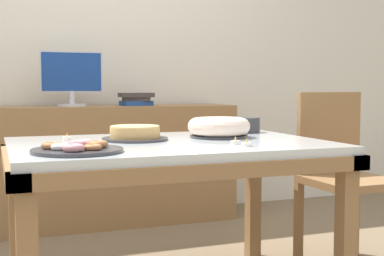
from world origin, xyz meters
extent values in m
cube|color=silver|center=(0.00, 1.77, 1.30)|extent=(8.00, 0.10, 2.60)
cube|color=silver|center=(0.00, 0.00, 0.71)|extent=(1.37, 0.94, 0.04)
cube|color=olive|center=(0.00, -0.45, 0.66)|extent=(1.40, 0.08, 0.06)
cube|color=olive|center=(0.00, 0.45, 0.66)|extent=(1.40, 0.08, 0.06)
cube|color=olive|center=(-0.66, 0.00, 0.66)|extent=(0.08, 0.98, 0.06)
cube|color=olive|center=(0.66, 0.00, 0.66)|extent=(0.08, 0.98, 0.06)
cube|color=olive|center=(0.64, -0.43, 0.33)|extent=(0.07, 0.07, 0.67)
cube|color=olive|center=(-0.64, 0.43, 0.33)|extent=(0.07, 0.07, 0.67)
cube|color=olive|center=(0.64, 0.43, 0.33)|extent=(0.07, 0.07, 0.67)
cube|color=olive|center=(1.02, 0.06, 0.47)|extent=(0.43, 0.43, 0.04)
cube|color=olive|center=(1.02, 0.25, 0.71)|extent=(0.40, 0.05, 0.45)
cube|color=olive|center=(0.84, -0.14, 0.23)|extent=(0.04, 0.04, 0.45)
cube|color=olive|center=(0.83, 0.24, 0.23)|extent=(0.04, 0.04, 0.45)
cube|color=olive|center=(1.21, 0.26, 0.23)|extent=(0.04, 0.04, 0.45)
cube|color=olive|center=(0.00, 1.47, 0.42)|extent=(1.85, 0.44, 0.84)
cylinder|color=silver|center=(-0.22, 1.47, 0.84)|extent=(0.20, 0.20, 0.02)
cylinder|color=silver|center=(-0.22, 1.47, 0.90)|extent=(0.04, 0.04, 0.09)
cube|color=silver|center=(-0.22, 1.47, 1.07)|extent=(0.42, 0.02, 0.28)
cube|color=navy|center=(-0.22, 1.45, 1.07)|extent=(0.40, 0.00, 0.26)
cube|color=#23478C|center=(0.23, 1.47, 0.85)|extent=(0.22, 0.18, 0.03)
cube|color=#3F3838|center=(0.23, 1.47, 0.88)|extent=(0.20, 0.16, 0.03)
cube|color=#3F3838|center=(0.23, 1.47, 0.91)|extent=(0.24, 0.17, 0.03)
cylinder|color=#333338|center=(-0.13, 0.11, 0.73)|extent=(0.30, 0.30, 0.01)
cylinder|color=tan|center=(-0.13, 0.11, 0.76)|extent=(0.23, 0.23, 0.05)
cylinder|color=#F4CA7D|center=(-0.13, 0.11, 0.79)|extent=(0.22, 0.22, 0.01)
cylinder|color=#333338|center=(0.28, 0.10, 0.73)|extent=(0.28, 0.28, 0.01)
torus|color=beige|center=(0.28, 0.10, 0.78)|extent=(0.30, 0.30, 0.08)
cylinder|color=#333338|center=(-0.44, -0.26, 0.73)|extent=(0.34, 0.34, 0.01)
torus|color=#B27042|center=(-0.37, -0.25, 0.75)|extent=(0.08, 0.08, 0.03)
torus|color=pink|center=(-0.41, -0.20, 0.75)|extent=(0.08, 0.08, 0.03)
torus|color=pink|center=(-0.46, -0.17, 0.75)|extent=(0.07, 0.07, 0.02)
torus|color=#B27042|center=(-0.53, -0.22, 0.75)|extent=(0.08, 0.08, 0.02)
torus|color=white|center=(-0.51, -0.28, 0.75)|extent=(0.07, 0.07, 0.02)
torus|color=pink|center=(-0.47, -0.34, 0.75)|extent=(0.08, 0.08, 0.03)
torus|color=#B27042|center=(-0.40, -0.32, 0.75)|extent=(0.07, 0.07, 0.02)
cylinder|color=#333338|center=(0.51, 0.33, 0.73)|extent=(0.21, 0.21, 0.01)
cylinder|color=#333338|center=(0.51, 0.33, 0.74)|extent=(0.21, 0.21, 0.01)
cylinder|color=#333338|center=(0.51, 0.33, 0.75)|extent=(0.21, 0.21, 0.01)
cylinder|color=#333338|center=(0.51, 0.33, 0.76)|extent=(0.21, 0.21, 0.01)
cylinder|color=#333338|center=(0.51, 0.33, 0.77)|extent=(0.21, 0.21, 0.01)
cylinder|color=#333338|center=(0.51, 0.33, 0.78)|extent=(0.21, 0.21, 0.01)
cylinder|color=#333338|center=(0.51, 0.33, 0.79)|extent=(0.21, 0.21, 0.01)
cylinder|color=#333338|center=(0.51, 0.33, 0.80)|extent=(0.21, 0.21, 0.01)
cylinder|color=silver|center=(-0.07, 0.33, 0.73)|extent=(0.04, 0.04, 0.02)
cylinder|color=white|center=(-0.07, 0.33, 0.74)|extent=(0.03, 0.03, 0.00)
cone|color=#F9B74C|center=(-0.07, 0.33, 0.75)|extent=(0.01, 0.01, 0.02)
cylinder|color=silver|center=(0.23, -0.30, 0.73)|extent=(0.04, 0.04, 0.02)
cylinder|color=white|center=(0.23, -0.30, 0.74)|extent=(0.03, 0.03, 0.00)
cone|color=#F9B74C|center=(0.23, -0.30, 0.75)|extent=(0.01, 0.01, 0.02)
cylinder|color=silver|center=(0.23, -0.21, 0.73)|extent=(0.04, 0.04, 0.02)
cylinder|color=white|center=(0.23, -0.21, 0.74)|extent=(0.03, 0.03, 0.00)
cone|color=#F9B74C|center=(0.23, -0.21, 0.75)|extent=(0.01, 0.01, 0.02)
cylinder|color=silver|center=(0.24, 0.30, 0.73)|extent=(0.04, 0.04, 0.02)
cylinder|color=white|center=(0.24, 0.30, 0.74)|extent=(0.03, 0.03, 0.00)
cone|color=#F9B74C|center=(0.24, 0.30, 0.75)|extent=(0.01, 0.01, 0.02)
cylinder|color=silver|center=(-0.42, 0.22, 0.73)|extent=(0.04, 0.04, 0.02)
cylinder|color=white|center=(-0.42, 0.22, 0.74)|extent=(0.03, 0.03, 0.00)
cone|color=#F9B74C|center=(-0.42, 0.22, 0.75)|extent=(0.01, 0.01, 0.02)
camera|label=1|loc=(-0.73, -2.25, 0.97)|focal=50.00mm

